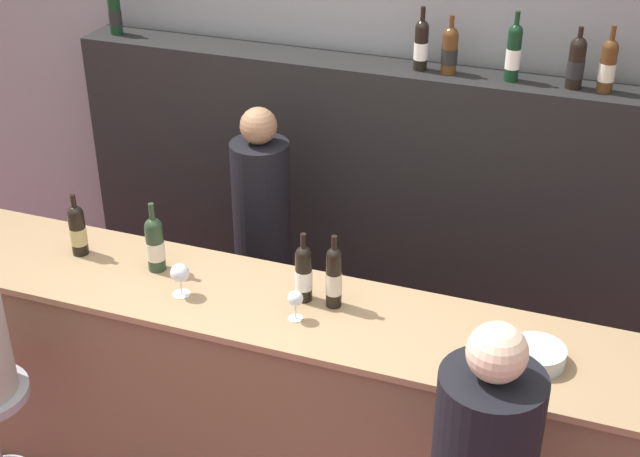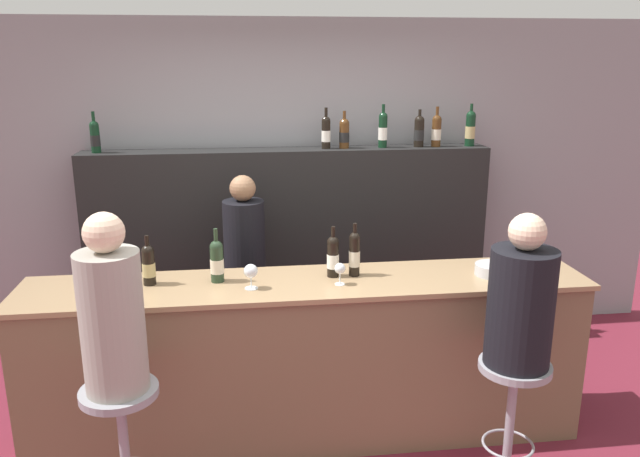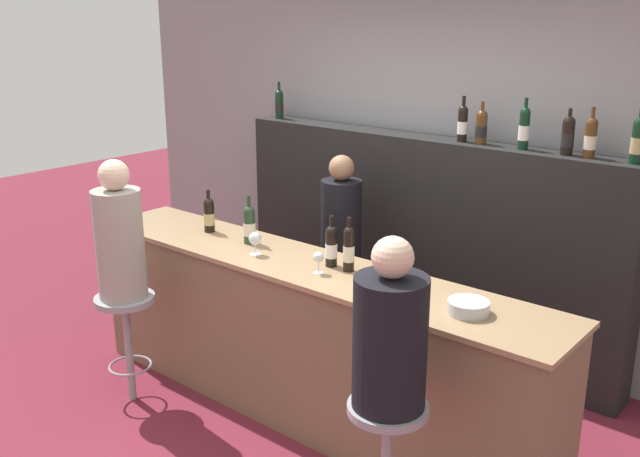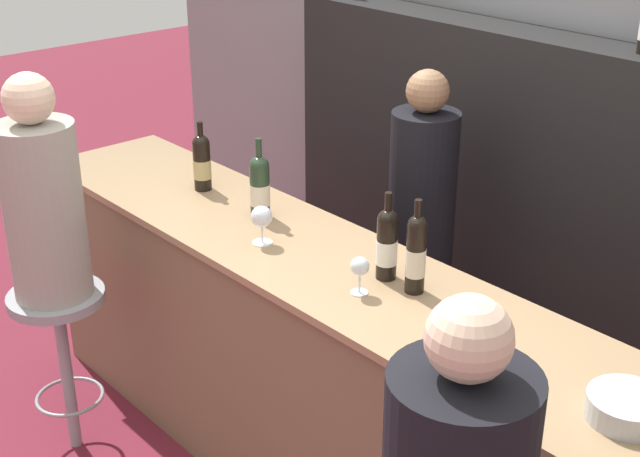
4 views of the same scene
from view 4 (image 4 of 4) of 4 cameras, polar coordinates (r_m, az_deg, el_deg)
wall_back at (r=4.14m, az=17.48°, el=7.54°), size 6.40×0.05×2.60m
bar_counter at (r=3.35m, az=1.16°, el=-10.32°), size 3.35×0.59×1.03m
back_bar_cabinet at (r=4.13m, az=14.97°, el=0.48°), size 3.14×0.28×1.62m
wine_bottle_counter_0 at (r=3.74m, az=-7.57°, el=4.26°), size 0.08×0.08×0.30m
wine_bottle_counter_1 at (r=3.44m, az=-3.88°, el=2.71°), size 0.08×0.08×0.32m
wine_bottle_counter_2 at (r=2.97m, az=4.30°, el=-0.94°), size 0.07×0.07×0.31m
wine_bottle_counter_3 at (r=2.89m, az=6.16°, el=-1.59°), size 0.07×0.07×0.33m
wine_glass_0 at (r=3.23m, az=-3.75°, el=0.69°), size 0.08×0.08×0.15m
wine_glass_1 at (r=2.89m, az=2.56°, el=-2.53°), size 0.06×0.06×0.13m
metal_bowl at (r=2.47m, az=19.08°, el=-10.77°), size 0.21×0.21×0.07m
bar_stool_left at (r=3.76m, az=-16.28°, el=-6.14°), size 0.38×0.38×0.74m
guest_seated_left at (r=3.52m, az=-17.33°, el=1.67°), size 0.30×0.30×0.89m
bartender at (r=3.99m, az=6.39°, el=-1.28°), size 0.29×0.29×1.52m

